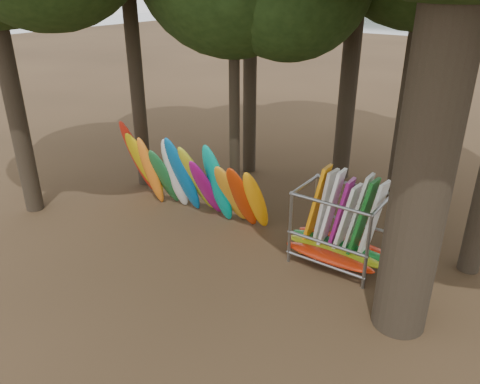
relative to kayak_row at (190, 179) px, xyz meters
The scene contains 3 objects.
ground 3.14m from the kayak_row, 32.57° to the right, with size 120.00×120.00×0.00m, color #47331E.
kayak_row is the anchor object (origin of this frame).
storage_rack 5.18m from the kayak_row, ahead, with size 2.97×1.55×2.70m.
Camera 1 is at (6.98, -8.98, 7.27)m, focal length 35.00 mm.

